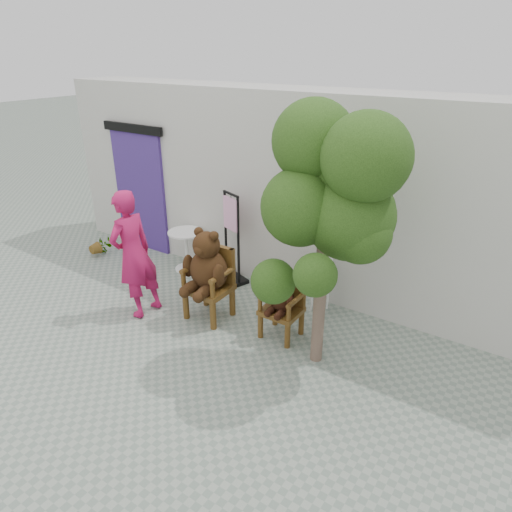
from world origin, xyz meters
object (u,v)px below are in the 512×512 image
(person, at_px, (134,254))
(tree, at_px, (336,193))
(display_stand, at_px, (232,249))
(chair_small, at_px, (283,300))
(cafe_table, at_px, (187,246))
(stool_bucket, at_px, (322,270))
(chair_big, at_px, (208,269))

(person, bearing_deg, tree, 101.81)
(person, height_order, display_stand, person)
(person, xyz_separation_m, display_stand, (0.60, 1.48, -0.31))
(chair_small, relative_size, cafe_table, 1.31)
(person, relative_size, display_stand, 1.19)
(chair_small, bearing_deg, display_stand, 149.26)
(stool_bucket, xyz_separation_m, tree, (0.54, -0.95, 1.48))
(chair_small, xyz_separation_m, person, (-2.06, -0.61, 0.36))
(chair_big, height_order, chair_small, chair_big)
(chair_small, relative_size, tree, 0.30)
(chair_small, relative_size, stool_bucket, 0.64)
(tree, bearing_deg, stool_bucket, 119.70)
(person, bearing_deg, chair_big, 115.53)
(stool_bucket, bearing_deg, cafe_table, -178.48)
(chair_small, distance_m, cafe_table, 2.52)
(tree, bearing_deg, cafe_table, 163.79)
(chair_big, height_order, person, person)
(chair_big, xyz_separation_m, person, (-0.96, -0.44, 0.15))
(chair_big, relative_size, person, 0.75)
(chair_small, distance_m, tree, 1.72)
(stool_bucket, distance_m, tree, 1.84)
(display_stand, distance_m, stool_bucket, 1.59)
(person, distance_m, display_stand, 1.63)
(chair_small, relative_size, person, 0.51)
(chair_big, relative_size, stool_bucket, 0.92)
(chair_big, relative_size, tree, 0.44)
(chair_big, bearing_deg, chair_small, 8.84)
(stool_bucket, bearing_deg, chair_big, -139.73)
(person, distance_m, tree, 3.04)
(display_stand, bearing_deg, chair_big, -51.05)
(display_stand, bearing_deg, person, -92.30)
(tree, bearing_deg, chair_small, 172.81)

